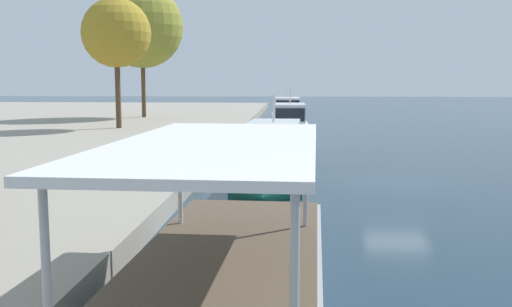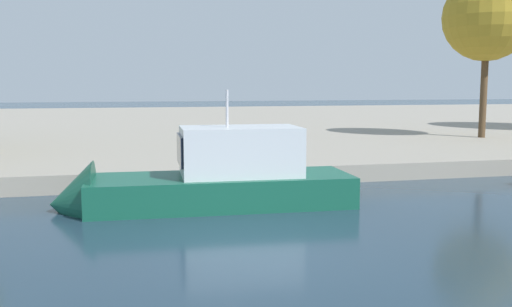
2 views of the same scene
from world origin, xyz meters
name	(u,v)px [view 2 (image 2 of 2)]	position (x,y,z in m)	size (l,w,h in m)	color
ground_plane	(255,255)	(0.00, 0.00, 0.00)	(220.00, 220.00, 0.00)	#1E3342
dock_promenade	(155,125)	(0.00, 35.29, 0.32)	(120.00, 55.00, 0.64)	gray
motor_yacht_2	(202,187)	(-0.41, 5.00, 0.59)	(8.74, 2.84, 4.39)	#14513D
tree_2	(490,16)	(16.96, 16.35, 7.24)	(4.74, 4.74, 8.91)	#4C3823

